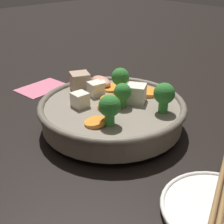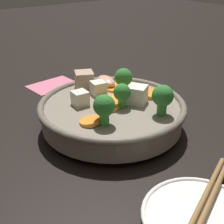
{
  "view_description": "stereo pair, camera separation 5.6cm",
  "coord_description": "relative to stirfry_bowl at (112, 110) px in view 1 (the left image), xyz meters",
  "views": [
    {
      "loc": [
        0.34,
        0.36,
        0.28
      ],
      "look_at": [
        0.0,
        0.0,
        0.03
      ],
      "focal_mm": 50.0,
      "sensor_mm": 36.0,
      "label": 1
    },
    {
      "loc": [
        0.29,
        0.4,
        0.28
      ],
      "look_at": [
        0.0,
        0.0,
        0.03
      ],
      "focal_mm": 50.0,
      "sensor_mm": 36.0,
      "label": 2
    }
  ],
  "objects": [
    {
      "name": "napkin",
      "position": [
        -0.01,
        -0.25,
        -0.03
      ],
      "size": [
        0.12,
        0.09,
        0.0
      ],
      "color": "#D16B84",
      "rests_on": "ground_plane"
    },
    {
      "name": "side_saucer",
      "position": [
        0.05,
        0.24,
        -0.03
      ],
      "size": [
        0.14,
        0.14,
        0.01
      ],
      "color": "white",
      "rests_on": "ground_plane"
    },
    {
      "name": "ground_plane",
      "position": [
        0.0,
        0.0,
        -0.04
      ],
      "size": [
        3.0,
        3.0,
        0.0
      ],
      "primitive_type": "plane",
      "color": "black"
    },
    {
      "name": "stirfry_bowl",
      "position": [
        0.0,
        0.0,
        0.0
      ],
      "size": [
        0.26,
        0.26,
        0.1
      ],
      "color": "slate",
      "rests_on": "ground_plane"
    },
    {
      "name": "chopsticks_pair",
      "position": [
        0.05,
        0.24,
        -0.02
      ],
      "size": [
        0.22,
        0.1,
        0.01
      ],
      "color": "olive",
      "rests_on": "side_saucer"
    }
  ]
}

